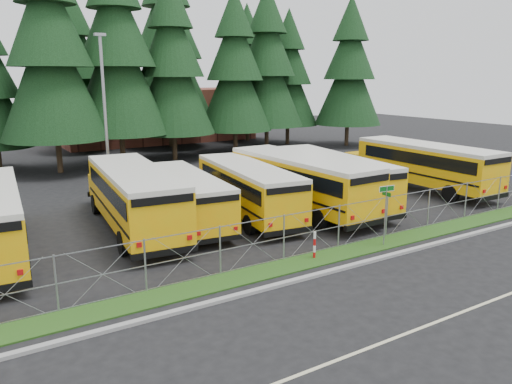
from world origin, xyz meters
TOP-DOWN VIEW (x-y plane):
  - ground at (0.00, 0.00)m, footprint 120.00×120.00m
  - curb at (0.00, -3.10)m, footprint 50.00×0.25m
  - grass_verge at (0.00, -1.70)m, footprint 50.00×1.40m
  - road_lane_line at (0.00, -8.00)m, footprint 50.00×0.12m
  - chainlink_fence at (0.00, -1.00)m, footprint 44.00×0.10m
  - brick_building at (6.00, 40.00)m, footprint 22.00×10.00m
  - bus_2 at (-7.93, 6.50)m, footprint 4.05×12.36m
  - bus_3 at (-5.28, 6.17)m, footprint 3.54×10.40m
  - bus_4 at (-1.86, 5.74)m, footprint 4.02×11.26m
  - bus_5 at (1.13, 5.12)m, footprint 3.22×12.26m
  - bus_6 at (3.47, 5.15)m, footprint 4.14×11.88m
  - bus_east at (11.60, 5.14)m, footprint 2.96×12.04m
  - street_sign at (0.91, -1.93)m, footprint 0.84×0.55m
  - striped_bollard at (-2.80, -1.55)m, footprint 0.11×0.11m
  - light_standard at (-6.66, 15.20)m, footprint 0.70×0.35m
  - conifer_3 at (-8.00, 24.49)m, footprint 8.24×8.24m
  - conifer_4 at (-2.59, 25.43)m, footprint 8.30×8.30m
  - conifer_5 at (2.33, 25.58)m, footprint 7.47×7.47m
  - conifer_6 at (8.96, 25.91)m, footprint 7.14×7.14m
  - conifer_7 at (13.32, 26.92)m, footprint 7.54×7.54m
  - conifer_8 at (17.42, 28.88)m, footprint 6.65×6.65m
  - conifer_9 at (22.34, 24.46)m, footprint 7.19×7.19m
  - conifer_11 at (-3.85, 35.26)m, footprint 7.29×7.29m
  - conifer_12 at (5.34, 33.76)m, footprint 9.31×9.31m
  - conifer_13 at (15.19, 34.00)m, footprint 7.07×7.07m

SIDE VIEW (x-z plane):
  - ground at x=0.00m, z-range 0.00..0.00m
  - road_lane_line at x=0.00m, z-range 0.00..0.01m
  - grass_verge at x=0.00m, z-range 0.00..0.06m
  - curb at x=0.00m, z-range 0.00..0.12m
  - striped_bollard at x=-2.80m, z-range 0.00..1.20m
  - chainlink_fence at x=0.00m, z-range 0.00..2.00m
  - bus_3 at x=-5.28m, z-range 0.00..2.67m
  - bus_4 at x=-1.86m, z-range 0.00..2.89m
  - bus_6 at x=3.47m, z-range 0.00..3.05m
  - bus_east at x=11.60m, z-range 0.00..3.15m
  - bus_2 at x=-7.93m, z-range 0.00..3.18m
  - bus_5 at x=1.13m, z-range 0.00..3.19m
  - street_sign at x=0.91m, z-range 0.63..3.44m
  - brick_building at x=6.00m, z-range 0.00..6.00m
  - light_standard at x=-6.66m, z-range 0.43..10.57m
  - conifer_8 at x=17.42m, z-range 0.00..14.70m
  - conifer_13 at x=15.19m, z-range 0.00..15.64m
  - conifer_6 at x=8.96m, z-range 0.00..15.79m
  - conifer_9 at x=22.34m, z-range 0.00..15.90m
  - conifer_11 at x=-3.85m, z-range 0.00..16.11m
  - conifer_5 at x=2.33m, z-range 0.00..16.51m
  - conifer_7 at x=13.32m, z-range 0.00..16.67m
  - conifer_3 at x=-8.00m, z-range 0.00..18.21m
  - conifer_4 at x=-2.59m, z-range 0.00..18.35m
  - conifer_12 at x=5.34m, z-range 0.00..20.58m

